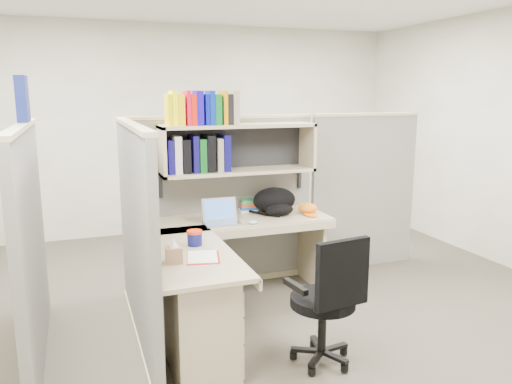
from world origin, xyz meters
name	(u,v)px	position (x,y,z in m)	size (l,w,h in m)	color
ground	(254,322)	(0.00, 0.00, 0.00)	(6.00, 6.00, 0.00)	#353029
room_shell	(254,122)	(0.00, 0.00, 1.62)	(6.00, 6.00, 6.00)	#ABA89A
cubicle	(195,205)	(-0.37, 0.45, 0.91)	(3.79, 1.84, 1.95)	#62635E
desk	(214,291)	(-0.41, -0.29, 0.44)	(1.74, 1.75, 0.73)	tan
laptop	(222,212)	(-0.14, 0.43, 0.84)	(0.30, 0.30, 0.22)	#AAAAAF
backpack	(277,201)	(0.44, 0.61, 0.85)	(0.41, 0.32, 0.24)	black
orange_cap	(308,208)	(0.72, 0.54, 0.78)	(0.17, 0.20, 0.10)	orange
snack_canister	(195,238)	(-0.49, -0.08, 0.79)	(0.11, 0.11, 0.11)	#0E1256
tissue_box	(174,250)	(-0.71, -0.41, 0.81)	(0.11, 0.11, 0.17)	#916F52
mouse	(253,222)	(0.11, 0.34, 0.75)	(0.08, 0.06, 0.03)	#96B7D4
paper_cup	(230,209)	(0.03, 0.74, 0.78)	(0.07, 0.07, 0.10)	white
book_stack	(247,205)	(0.23, 0.84, 0.78)	(0.17, 0.22, 0.11)	slate
loose_paper	(202,257)	(-0.51, -0.36, 0.73)	(0.20, 0.27, 0.00)	silver
task_chair	(326,320)	(0.23, -0.77, 0.33)	(0.51, 0.47, 0.93)	black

